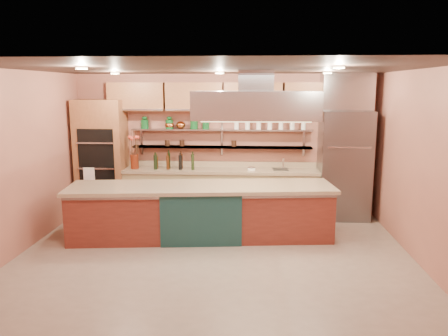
# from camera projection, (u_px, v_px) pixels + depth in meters

# --- Properties ---
(floor) EXTENTS (6.00, 5.00, 0.02)m
(floor) POSITION_uv_depth(u_px,v_px,m) (214.00, 256.00, 6.69)
(floor) COLOR gray
(floor) RESTS_ON ground
(ceiling) EXTENTS (6.00, 5.00, 0.02)m
(ceiling) POSITION_uv_depth(u_px,v_px,m) (214.00, 68.00, 6.18)
(ceiling) COLOR black
(ceiling) RESTS_ON wall_back
(wall_back) EXTENTS (6.00, 0.04, 2.80)m
(wall_back) POSITION_uv_depth(u_px,v_px,m) (224.00, 144.00, 8.89)
(wall_back) COLOR #A9634F
(wall_back) RESTS_ON floor
(wall_front) EXTENTS (6.00, 0.04, 2.80)m
(wall_front) POSITION_uv_depth(u_px,v_px,m) (191.00, 214.00, 3.98)
(wall_front) COLOR #A9634F
(wall_front) RESTS_ON floor
(wall_left) EXTENTS (0.04, 5.00, 2.80)m
(wall_left) POSITION_uv_depth(u_px,v_px,m) (17.00, 163.00, 6.62)
(wall_left) COLOR #A9634F
(wall_left) RESTS_ON floor
(wall_right) EXTENTS (0.04, 5.00, 2.80)m
(wall_right) POSITION_uv_depth(u_px,v_px,m) (422.00, 168.00, 6.25)
(wall_right) COLOR #A9634F
(wall_right) RESTS_ON floor
(oven_stack) EXTENTS (0.95, 0.64, 2.30)m
(oven_stack) POSITION_uv_depth(u_px,v_px,m) (102.00, 157.00, 8.77)
(oven_stack) COLOR #955936
(oven_stack) RESTS_ON floor
(refrigerator) EXTENTS (0.95, 0.72, 2.10)m
(refrigerator) POSITION_uv_depth(u_px,v_px,m) (344.00, 165.00, 8.45)
(refrigerator) COLOR slate
(refrigerator) RESTS_ON floor
(back_counter) EXTENTS (3.84, 0.64, 0.93)m
(back_counter) POSITION_uv_depth(u_px,v_px,m) (221.00, 192.00, 8.77)
(back_counter) COLOR tan
(back_counter) RESTS_ON floor
(wall_shelf_lower) EXTENTS (3.60, 0.26, 0.03)m
(wall_shelf_lower) POSITION_uv_depth(u_px,v_px,m) (221.00, 147.00, 8.77)
(wall_shelf_lower) COLOR #A1A4A8
(wall_shelf_lower) RESTS_ON wall_back
(wall_shelf_upper) EXTENTS (3.60, 0.26, 0.03)m
(wall_shelf_upper) POSITION_uv_depth(u_px,v_px,m) (221.00, 130.00, 8.71)
(wall_shelf_upper) COLOR #A1A4A8
(wall_shelf_upper) RESTS_ON wall_back
(upper_cabinets) EXTENTS (4.60, 0.36, 0.55)m
(upper_cabinets) POSITION_uv_depth(u_px,v_px,m) (224.00, 97.00, 8.54)
(upper_cabinets) COLOR #955936
(upper_cabinets) RESTS_ON wall_back
(range_hood) EXTENTS (2.00, 1.00, 0.45)m
(range_hood) POSITION_uv_depth(u_px,v_px,m) (256.00, 105.00, 7.04)
(range_hood) COLOR #A1A4A8
(range_hood) RESTS_ON ceiling
(ceiling_downlights) EXTENTS (4.00, 2.80, 0.02)m
(ceiling_downlights) POSITION_uv_depth(u_px,v_px,m) (215.00, 71.00, 6.38)
(ceiling_downlights) COLOR #FFE5A5
(ceiling_downlights) RESTS_ON ceiling
(island) EXTENTS (4.43, 1.39, 0.91)m
(island) POSITION_uv_depth(u_px,v_px,m) (201.00, 211.00, 7.43)
(island) COLOR maroon
(island) RESTS_ON floor
(flower_vase) EXTENTS (0.20, 0.20, 0.29)m
(flower_vase) POSITION_uv_depth(u_px,v_px,m) (135.00, 162.00, 8.71)
(flower_vase) COLOR #5E1D0E
(flower_vase) RESTS_ON back_counter
(oil_bottle_cluster) EXTENTS (0.89, 0.37, 0.28)m
(oil_bottle_cluster) POSITION_uv_depth(u_px,v_px,m) (174.00, 162.00, 8.66)
(oil_bottle_cluster) COLOR black
(oil_bottle_cluster) RESTS_ON back_counter
(kitchen_scale) EXTENTS (0.17, 0.15, 0.08)m
(kitchen_scale) POSITION_uv_depth(u_px,v_px,m) (251.00, 168.00, 8.59)
(kitchen_scale) COLOR white
(kitchen_scale) RESTS_ON back_counter
(bar_faucet) EXTENTS (0.04, 0.04, 0.23)m
(bar_faucet) POSITION_uv_depth(u_px,v_px,m) (283.00, 164.00, 8.63)
(bar_faucet) COLOR silver
(bar_faucet) RESTS_ON back_counter
(copper_kettle) EXTENTS (0.21, 0.21, 0.15)m
(copper_kettle) POSITION_uv_depth(u_px,v_px,m) (181.00, 125.00, 8.74)
(copper_kettle) COLOR #B45D29
(copper_kettle) RESTS_ON wall_shelf_upper
(green_canister) EXTENTS (0.16, 0.16, 0.16)m
(green_canister) POSITION_uv_depth(u_px,v_px,m) (206.00, 125.00, 8.71)
(green_canister) COLOR #0F461C
(green_canister) RESTS_ON wall_shelf_upper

